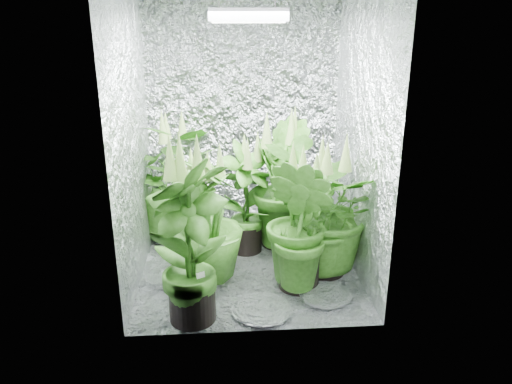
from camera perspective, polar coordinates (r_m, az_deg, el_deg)
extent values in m
plane|color=silver|center=(3.86, -0.82, -8.69)|extent=(1.60, 1.60, 0.00)
cube|color=silver|center=(4.27, -1.52, 8.46)|extent=(1.60, 0.02, 2.00)
cube|color=silver|center=(2.73, 0.06, 1.83)|extent=(1.60, 0.02, 2.00)
cube|color=silver|center=(3.54, -14.00, 5.49)|extent=(0.02, 1.60, 2.00)
cube|color=silver|center=(3.63, 11.89, 5.98)|extent=(0.02, 1.60, 2.00)
cube|color=gray|center=(3.39, -0.98, 19.63)|extent=(0.50, 0.30, 0.08)
cube|color=white|center=(3.39, -0.98, 18.87)|extent=(0.46, 0.26, 0.01)
cylinder|color=black|center=(4.40, -9.20, -3.53)|extent=(0.26, 0.26, 0.24)
cylinder|color=#4B361C|center=(4.36, -9.27, -2.29)|extent=(0.24, 0.24, 0.03)
imported|color=#1E450E|center=(4.25, -9.50, 1.64)|extent=(1.09, 1.09, 1.01)
cone|color=#6E944D|center=(4.13, -9.86, 7.58)|extent=(0.08, 0.08, 0.24)
cylinder|color=black|center=(4.09, -1.13, -5.20)|extent=(0.25, 0.25, 0.23)
cylinder|color=#4B361C|center=(4.05, -1.14, -3.94)|extent=(0.23, 0.23, 0.03)
imported|color=#1E450E|center=(3.95, -1.16, -0.54)|extent=(0.65, 0.65, 0.88)
cone|color=#6E944D|center=(3.83, -1.20, 4.88)|extent=(0.08, 0.08, 0.23)
cylinder|color=black|center=(4.19, 2.71, -4.23)|extent=(0.30, 0.30, 0.27)
cylinder|color=#4B361C|center=(4.14, 2.74, -2.70)|extent=(0.28, 0.28, 0.03)
imported|color=#1E450E|center=(4.04, 2.81, 1.08)|extent=(0.58, 0.58, 1.02)
cone|color=#6E944D|center=(3.92, 2.92, 7.28)|extent=(0.10, 0.10, 0.27)
cylinder|color=black|center=(3.69, -5.50, -8.17)|extent=(0.26, 0.26, 0.23)
cylinder|color=#4B361C|center=(3.64, -5.55, -6.76)|extent=(0.24, 0.24, 0.03)
imported|color=#1E450E|center=(3.53, -5.69, -2.87)|extent=(0.72, 0.72, 0.91)
cone|color=#6E944D|center=(3.40, -5.92, 3.39)|extent=(0.08, 0.08, 0.23)
cylinder|color=black|center=(3.78, 7.86, -7.20)|extent=(0.30, 0.30, 0.27)
cylinder|color=#4B361C|center=(3.73, 7.95, -5.57)|extent=(0.28, 0.28, 0.03)
imported|color=#1E450E|center=(3.63, 8.13, -1.97)|extent=(1.17, 1.17, 0.95)
cone|color=#6E944D|center=(3.50, 8.46, 4.25)|extent=(0.10, 0.10, 0.27)
cylinder|color=black|center=(3.24, -7.29, -12.21)|extent=(0.29, 0.29, 0.26)
cylinder|color=#4B361C|center=(3.18, -7.38, -10.44)|extent=(0.27, 0.27, 0.03)
imported|color=#1E450E|center=(3.03, -7.65, -5.17)|extent=(0.80, 0.80, 1.08)
cone|color=#6E944D|center=(2.87, -8.08, 3.48)|extent=(0.09, 0.09, 0.26)
cylinder|color=black|center=(3.57, 4.92, -8.93)|extent=(0.28, 0.28, 0.25)
cylinder|color=#4B361C|center=(3.52, 4.97, -7.34)|extent=(0.26, 0.26, 0.03)
imported|color=#1E450E|center=(3.41, 5.10, -3.40)|extent=(0.70, 0.70, 0.94)
cone|color=#6E944D|center=(3.27, 5.32, 3.22)|extent=(0.09, 0.09, 0.25)
cylinder|color=black|center=(4.29, 7.39, -5.21)|extent=(0.13, 0.13, 0.08)
cylinder|color=black|center=(4.23, 7.48, -3.32)|extent=(0.13, 0.13, 0.10)
cylinder|color=#4C4C51|center=(4.24, 6.72, -3.22)|extent=(0.13, 0.27, 0.29)
torus|color=#4C4C51|center=(4.24, 6.72, -3.22)|extent=(0.13, 0.28, 0.30)
cube|color=white|center=(3.12, -6.29, -9.88)|extent=(0.06, 0.05, 0.09)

